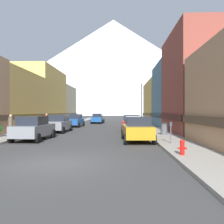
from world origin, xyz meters
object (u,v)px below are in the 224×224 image
at_px(car_right_0, 137,129).
at_px(fire_hydrant_near, 182,147).
at_px(streetlamp_right, 142,97).
at_px(car_left_0, 34,128).
at_px(car_driving_1, 98,118).
at_px(pedestrian_1, 47,121).
at_px(car_driving_0, 97,118).
at_px(car_left_1, 59,123).
at_px(car_left_2, 75,120).
at_px(trash_bin_right, 164,129).
at_px(car_right_1, 132,123).
at_px(parking_meter_near, 171,129).
at_px(potted_plant_1, 164,127).
at_px(pedestrian_0, 11,126).

height_order(car_right_0, fire_hydrant_near, car_right_0).
distance_m(fire_hydrant_near, streetlamp_right, 19.62).
relative_size(car_left_0, car_right_0, 0.99).
relative_size(car_driving_1, pedestrian_1, 2.51).
bearing_deg(car_driving_0, car_driving_1, 90.00).
distance_m(car_left_1, car_left_2, 8.24).
bearing_deg(car_left_0, car_driving_0, 84.84).
height_order(car_right_0, trash_bin_right, car_right_0).
distance_m(fire_hydrant_near, pedestrian_1, 20.14).
xyz_separation_m(car_left_0, car_right_0, (7.60, -0.40, 0.00)).
distance_m(car_left_1, streetlamp_right, 11.64).
xyz_separation_m(car_left_0, trash_bin_right, (10.15, 3.04, -0.26)).
relative_size(car_left_2, streetlamp_right, 0.76).
bearing_deg(car_driving_1, pedestrian_1, -106.50).
bearing_deg(pedestrian_1, fire_hydrant_near, -54.47).
bearing_deg(car_left_1, pedestrian_1, 124.48).
distance_m(car_left_2, car_right_1, 10.56).
relative_size(car_left_2, parking_meter_near, 3.35).
height_order(car_driving_0, fire_hydrant_near, car_driving_0).
xyz_separation_m(car_driving_1, trash_bin_right, (7.95, -22.90, -0.26)).
xyz_separation_m(fire_hydrant_near, parking_meter_near, (0.30, 3.79, 0.49)).
height_order(parking_meter_near, streetlamp_right, streetlamp_right).
height_order(car_left_1, pedestrian_1, pedestrian_1).
xyz_separation_m(car_left_0, potted_plant_1, (10.80, 6.28, -0.28)).
height_order(car_driving_1, parking_meter_near, car_driving_1).
bearing_deg(car_left_2, pedestrian_0, -100.30).
distance_m(car_driving_1, fire_hydrant_near, 32.86).
height_order(car_right_1, car_driving_0, same).
relative_size(car_left_1, streetlamp_right, 0.75).
xyz_separation_m(car_left_2, fire_hydrant_near, (9.25, -21.05, -0.37)).
bearing_deg(car_right_0, car_driving_0, 102.31).
bearing_deg(pedestrian_0, car_driving_0, 78.54).
distance_m(potted_plant_1, streetlamp_right, 7.84).
distance_m(pedestrian_0, streetlamp_right, 16.79).
xyz_separation_m(car_right_1, potted_plant_1, (3.20, -1.29, -0.28)).
relative_size(car_right_1, car_driving_1, 1.02).
height_order(car_left_2, pedestrian_0, pedestrian_0).
distance_m(car_right_1, car_driving_1, 19.15).
bearing_deg(pedestrian_1, car_driving_0, 71.77).
relative_size(parking_meter_near, trash_bin_right, 1.36).
height_order(car_right_1, car_driving_1, same).
bearing_deg(streetlamp_right, car_driving_0, 121.83).
distance_m(car_left_0, fire_hydrant_near, 11.11).
distance_m(car_left_1, parking_meter_near, 13.14).
xyz_separation_m(car_left_0, parking_meter_near, (9.55, -2.36, 0.11)).
bearing_deg(pedestrian_1, trash_bin_right, -29.74).
height_order(car_left_0, car_driving_1, same).
distance_m(car_right_0, pedestrian_1, 14.64).
distance_m(car_driving_1, pedestrian_0, 24.96).
height_order(car_left_0, car_right_0, same).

